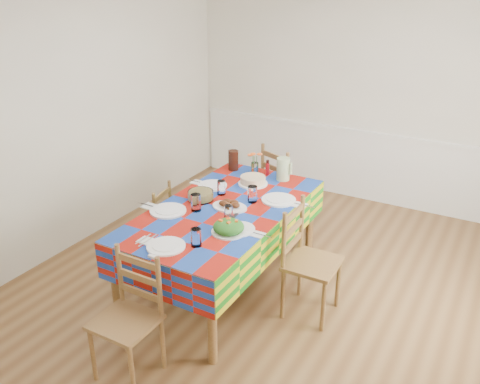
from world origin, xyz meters
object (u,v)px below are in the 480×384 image
Objects in this scene: chair_far at (283,189)px; chair_right at (308,262)px; green_pitcher at (283,169)px; chair_left at (153,225)px; meat_platter at (230,205)px; dining_table at (224,217)px; tea_pitcher at (233,160)px; chair_near at (129,318)px.

chair_far reaches higher than chair_right.
chair_left is at bearing -139.80° from green_pitcher.
chair_far is (-0.06, 1.29, -0.34)m from meat_platter.
chair_left is (-0.84, 0.01, -0.30)m from dining_table.
meat_platter is 0.33× the size of chair_far.
tea_pitcher is (-0.58, -0.01, -0.01)m from green_pitcher.
chair_right is (0.83, 1.31, 0.02)m from chair_near.
green_pitcher is 0.58m from tea_pitcher.
chair_far is (-0.02, 2.62, 0.03)m from chair_near.
tea_pitcher is 1.08m from chair_left.
green_pitcher is (0.13, 0.84, 0.09)m from meat_platter.
chair_left is (-0.44, -0.85, -0.50)m from tea_pitcher.
chair_left is 1.67m from chair_right.
meat_platter is at bearing 88.04° from chair_near.
meat_platter is 1.33m from chair_far.
meat_platter is at bearing -61.83° from tea_pitcher.
dining_table is at bearing 90.05° from chair_near.
tea_pitcher reaches higher than chair_left.
chair_far is 1.56m from chair_right.
tea_pitcher is 1.56m from chair_right.
chair_far is at bearing 90.40° from chair_near.
chair_far is at bearing 49.95° from tea_pitcher.
chair_near is (-0.18, -2.18, -0.45)m from green_pitcher.
chair_far is at bearing 90.70° from dining_table.
chair_far reaches higher than meat_platter.
chair_near is at bearing -92.00° from meat_platter.
chair_right reaches higher than chair_left.
green_pitcher is at bearing 81.00° from meat_platter.
dining_table is 2.05× the size of chair_far.
chair_far is 1.00× the size of chair_right.
meat_platter is 0.85m from green_pitcher.
chair_left is 0.84× the size of chair_right.
chair_near is 1.55m from chair_right.
tea_pitcher is (-0.40, 0.86, 0.20)m from dining_table.
green_pitcher is at bearing 78.27° from dining_table.
chair_far is (0.38, 0.45, -0.42)m from tea_pitcher.
chair_right is at bearing 79.87° from chair_left.
chair_near is 2.62m from chair_far.
meat_platter is 0.85m from chair_right.
chair_left is (-1.02, -0.86, -0.50)m from green_pitcher.
meat_platter is at bearing 29.73° from dining_table.
tea_pitcher is at bearing -179.18° from green_pitcher.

